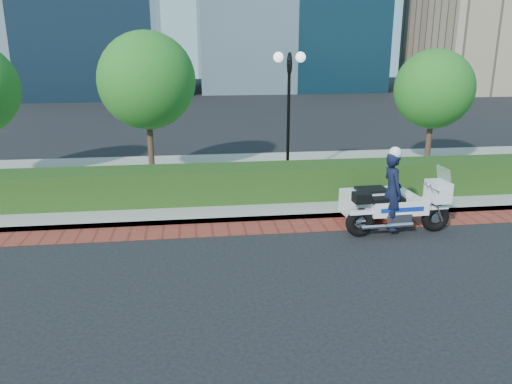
{
  "coord_description": "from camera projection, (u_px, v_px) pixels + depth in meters",
  "views": [
    {
      "loc": [
        -2.11,
        -10.55,
        4.59
      ],
      "look_at": [
        -0.54,
        1.42,
        1.0
      ],
      "focal_mm": 35.0,
      "sensor_mm": 36.0,
      "label": 1
    }
  ],
  "objects": [
    {
      "name": "hedge_main",
      "position": [
        265.0,
        182.0,
        14.83
      ],
      "size": [
        18.0,
        1.2,
        1.0
      ],
      "primitive_type": "cube",
      "color": "black",
      "rests_on": "sidewalk"
    },
    {
      "name": "ground",
      "position": [
        287.0,
        250.0,
        11.6
      ],
      "size": [
        120.0,
        120.0,
        0.0
      ],
      "primitive_type": "plane",
      "color": "black",
      "rests_on": "ground"
    },
    {
      "name": "tree_b",
      "position": [
        147.0,
        81.0,
        16.36
      ],
      "size": [
        3.2,
        3.2,
        4.89
      ],
      "color": "#332319",
      "rests_on": "sidewalk"
    },
    {
      "name": "sidewalk",
      "position": [
        254.0,
        180.0,
        17.28
      ],
      "size": [
        60.0,
        8.0,
        0.15
      ],
      "primitive_type": "cube",
      "color": "gray",
      "rests_on": "ground"
    },
    {
      "name": "tree_c",
      "position": [
        434.0,
        89.0,
        17.71
      ],
      "size": [
        2.8,
        2.8,
        4.3
      ],
      "color": "#332319",
      "rests_on": "sidewalk"
    },
    {
      "name": "lamppost",
      "position": [
        289.0,
        98.0,
        15.82
      ],
      "size": [
        1.02,
        0.7,
        4.21
      ],
      "color": "black",
      "rests_on": "sidewalk"
    },
    {
      "name": "brick_strip",
      "position": [
        276.0,
        227.0,
        13.02
      ],
      "size": [
        60.0,
        1.0,
        0.01
      ],
      "primitive_type": "cube",
      "color": "maroon",
      "rests_on": "ground"
    },
    {
      "name": "police_motorcycle",
      "position": [
        388.0,
        200.0,
        12.7
      ],
      "size": [
        2.76,
        1.95,
        2.23
      ],
      "rotation": [
        0.0,
        0.0,
        0.05
      ],
      "color": "black",
      "rests_on": "ground"
    }
  ]
}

